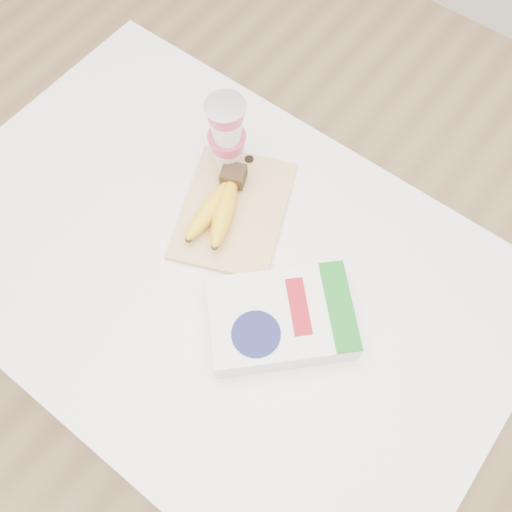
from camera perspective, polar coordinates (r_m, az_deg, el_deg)
The scene contains 6 objects.
room at distance 0.73m, azimuth -6.74°, elevation 15.11°, with size 4.00×4.00×4.00m.
table at distance 1.53m, azimuth -3.12°, elevation -7.99°, with size 1.18×0.79×0.89m, color silver.
cutting_board at distance 1.17m, azimuth -2.24°, elevation 4.61°, with size 0.20×0.28×0.01m, color #E6B87E.
bananas at distance 1.14m, azimuth -3.68°, elevation 5.06°, with size 0.12×0.20×0.06m.
yogurt_stack at distance 1.14m, azimuth -2.95°, elevation 12.08°, with size 0.08×0.08×0.19m.
cereal_box at distance 1.04m, azimuth 2.55°, elevation -6.27°, with size 0.31×0.31×0.06m.
Camera 1 is at (0.36, -0.33, 1.89)m, focal length 40.00 mm.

